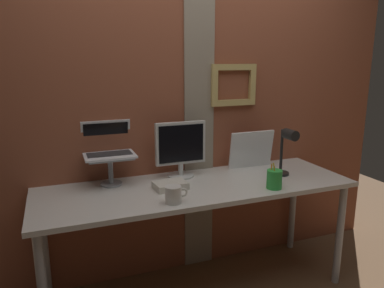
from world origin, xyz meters
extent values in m
plane|color=brown|center=(0.00, 0.00, 0.00)|extent=(6.00, 6.00, 0.00)
cube|color=brown|center=(0.00, 0.39, 1.19)|extent=(3.26, 0.12, 2.37)
cube|color=gray|center=(0.06, 0.33, 1.19)|extent=(0.22, 0.01, 2.37)
cube|color=tan|center=(0.32, 0.31, 1.50)|extent=(0.35, 0.03, 0.04)
cube|color=tan|center=(0.32, 0.31, 1.24)|extent=(0.35, 0.03, 0.04)
cube|color=tan|center=(0.17, 0.31, 1.37)|extent=(0.04, 0.03, 0.21)
cube|color=tan|center=(0.48, 0.31, 1.37)|extent=(0.04, 0.03, 0.21)
cube|color=silver|center=(-0.08, 0.01, 0.75)|extent=(2.03, 0.66, 0.03)
cylinder|color=#B2B2B7|center=(0.88, -0.26, 0.37)|extent=(0.05, 0.05, 0.73)
cylinder|color=#B2B2B7|center=(-1.03, 0.27, 0.37)|extent=(0.05, 0.05, 0.73)
cylinder|color=#B2B2B7|center=(0.88, 0.27, 0.37)|extent=(0.05, 0.05, 0.73)
cylinder|color=silver|center=(-0.12, 0.21, 0.77)|extent=(0.18, 0.18, 0.01)
cylinder|color=silver|center=(-0.12, 0.21, 0.81)|extent=(0.04, 0.04, 0.08)
cube|color=silver|center=(-0.12, 0.21, 1.00)|extent=(0.35, 0.04, 0.29)
cube|color=black|center=(-0.12, 0.19, 1.00)|extent=(0.31, 0.00, 0.25)
cylinder|color=gray|center=(-0.59, 0.21, 0.77)|extent=(0.14, 0.14, 0.01)
cylinder|color=gray|center=(-0.59, 0.21, 0.86)|extent=(0.03, 0.03, 0.17)
cube|color=gray|center=(-0.59, 0.21, 0.95)|extent=(0.28, 0.22, 0.01)
cube|color=white|center=(-0.59, 0.21, 0.96)|extent=(0.32, 0.22, 0.01)
cube|color=#2D2D30|center=(-0.59, 0.23, 0.96)|extent=(0.28, 0.13, 0.00)
cube|color=white|center=(-0.59, 0.34, 1.06)|extent=(0.32, 0.04, 0.20)
cube|color=black|center=(-0.59, 0.34, 1.06)|extent=(0.29, 0.03, 0.17)
cube|color=white|center=(0.44, 0.23, 0.90)|extent=(0.35, 0.06, 0.28)
cylinder|color=black|center=(0.55, 0.01, 0.77)|extent=(0.12, 0.12, 0.02)
cylinder|color=black|center=(0.55, 0.01, 0.93)|extent=(0.02, 0.02, 0.31)
cylinder|color=black|center=(0.55, -0.08, 1.06)|extent=(0.07, 0.11, 0.07)
cylinder|color=green|center=(0.35, -0.22, 0.82)|extent=(0.10, 0.10, 0.12)
cylinder|color=yellow|center=(0.34, -0.23, 0.85)|extent=(0.03, 0.02, 0.16)
cylinder|color=orange|center=(0.34, -0.22, 0.84)|extent=(0.01, 0.01, 0.14)
cylinder|color=orange|center=(0.33, -0.21, 0.85)|extent=(0.03, 0.03, 0.15)
cylinder|color=silver|center=(-0.32, -0.22, 0.81)|extent=(0.09, 0.09, 0.10)
torus|color=silver|center=(-0.26, -0.22, 0.82)|extent=(0.06, 0.01, 0.06)
cube|color=silver|center=(-0.26, 0.01, 0.78)|extent=(0.21, 0.16, 0.04)
camera|label=1|loc=(-0.91, -2.07, 1.56)|focal=34.25mm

